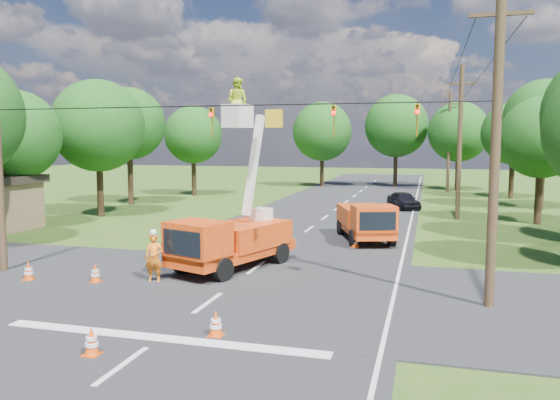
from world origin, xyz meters
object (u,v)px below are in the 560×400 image
(bucket_truck, at_px, (231,229))
(second_truck, at_px, (366,221))
(traffic_cone_5, at_px, (29,271))
(tree_left_e, at_px, (129,124))
(tree_far_a, at_px, (322,131))
(traffic_cone_1, at_px, (216,324))
(traffic_cone_0, at_px, (92,342))
(tree_right_c, at_px, (542,138))
(ground_worker, at_px, (154,258))
(tree_far_b, at_px, (396,126))
(pole_right_near, at_px, (496,141))
(tree_right_d, at_px, (545,120))
(pole_right_mid, at_px, (460,141))
(traffic_cone_3, at_px, (355,240))
(tree_left_f, at_px, (193,135))
(tree_left_d, at_px, (98,126))
(traffic_cone_2, at_px, (285,245))
(traffic_cone_7, at_px, (380,221))
(tree_far_c, at_px, (459,132))
(distant_car, at_px, (404,200))
(pole_right_far, at_px, (449,141))
(traffic_cone_4, at_px, (95,273))
(tree_left_c, at_px, (15,135))
(tree_right_e, at_px, (514,133))

(bucket_truck, xyz_separation_m, second_truck, (4.47, 7.66, -0.59))
(traffic_cone_5, distance_m, tree_left_e, 25.58)
(bucket_truck, bearing_deg, tree_left_e, 149.33)
(traffic_cone_5, relative_size, tree_far_a, 0.07)
(traffic_cone_1, height_order, tree_far_a, tree_far_a)
(traffic_cone_0, xyz_separation_m, tree_right_c, (14.25, 25.60, 4.95))
(ground_worker, height_order, tree_far_b, tree_far_b)
(pole_right_near, xyz_separation_m, tree_right_d, (6.30, 27.00, 1.57))
(pole_right_mid, distance_m, tree_right_d, 9.55)
(traffic_cone_5, bearing_deg, traffic_cone_3, 41.04)
(second_truck, xyz_separation_m, tree_left_f, (-18.36, 19.72, 4.63))
(tree_left_d, bearing_deg, traffic_cone_2, -29.49)
(traffic_cone_7, bearing_deg, bucket_truck, -111.09)
(tree_left_e, xyz_separation_m, tree_far_c, (26.30, 20.00, -0.43))
(ground_worker, distance_m, tree_far_a, 43.35)
(tree_left_e, height_order, tree_left_f, tree_left_e)
(pole_right_near, bearing_deg, distant_car, 98.50)
(tree_far_b, bearing_deg, traffic_cone_3, -89.57)
(tree_left_d, relative_size, tree_far_b, 0.90)
(traffic_cone_1, height_order, pole_right_far, pole_right_far)
(traffic_cone_1, height_order, traffic_cone_5, same)
(traffic_cone_3, distance_m, tree_left_d, 20.29)
(tree_left_e, bearing_deg, tree_left_f, 75.96)
(bucket_truck, height_order, distant_car, bucket_truck)
(bucket_truck, xyz_separation_m, ground_worker, (-2.03, -2.60, -0.75))
(tree_right_d, relative_size, tree_far_a, 1.02)
(second_truck, relative_size, distant_car, 1.49)
(tree_right_c, distance_m, tree_right_d, 8.27)
(pole_right_mid, bearing_deg, tree_far_b, 102.41)
(ground_worker, relative_size, pole_right_far, 0.18)
(traffic_cone_4, bearing_deg, tree_right_d, 54.46)
(traffic_cone_0, bearing_deg, tree_right_c, 60.91)
(traffic_cone_1, height_order, tree_left_c, tree_left_c)
(distant_car, bearing_deg, tree_far_c, 51.25)
(tree_left_e, relative_size, tree_right_d, 0.97)
(distant_car, xyz_separation_m, tree_far_b, (-1.84, 20.53, 6.14))
(second_truck, height_order, pole_right_far, pole_right_far)
(distant_car, xyz_separation_m, traffic_cone_0, (-5.89, -31.08, -0.30))
(ground_worker, relative_size, tree_far_a, 0.19)
(traffic_cone_1, relative_size, tree_left_f, 0.08)
(pole_right_near, relative_size, tree_left_e, 1.06)
(distant_car, bearing_deg, traffic_cone_4, -135.16)
(traffic_cone_7, bearing_deg, tree_far_c, 78.22)
(traffic_cone_4, height_order, pole_right_near, pole_right_near)
(traffic_cone_3, distance_m, tree_left_c, 20.43)
(traffic_cone_7, bearing_deg, tree_far_b, 91.68)
(tree_left_d, bearing_deg, pole_right_near, -32.55)
(tree_far_c, bearing_deg, tree_right_e, -58.44)
(traffic_cone_7, distance_m, tree_left_e, 22.66)
(traffic_cone_7, distance_m, tree_left_d, 19.74)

